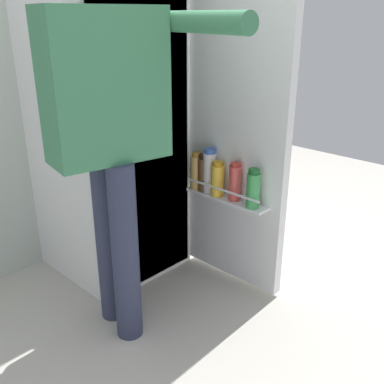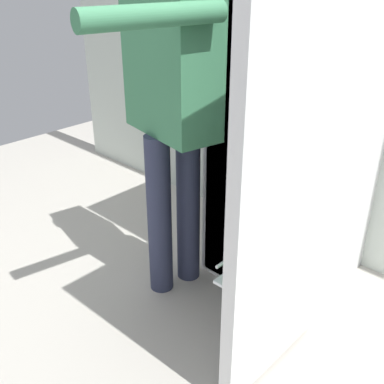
% 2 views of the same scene
% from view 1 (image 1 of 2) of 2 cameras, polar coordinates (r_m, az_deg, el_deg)
% --- Properties ---
extents(ground_plane, '(5.95, 5.95, 0.00)m').
position_cam_1_polar(ground_plane, '(2.43, -1.19, -13.43)').
color(ground_plane, '#B7B2A8').
extents(kitchen_wall, '(4.40, 0.10, 2.51)m').
position_cam_1_polar(kitchen_wall, '(2.74, -16.33, 17.87)').
color(kitchen_wall, beige).
rests_on(kitchen_wall, ground_plane).
extents(refrigerator, '(0.69, 1.25, 1.74)m').
position_cam_1_polar(refrigerator, '(2.45, -9.61, 8.91)').
color(refrigerator, white).
rests_on(refrigerator, ground_plane).
extents(person, '(0.58, 0.85, 1.68)m').
position_cam_1_polar(person, '(1.86, -10.52, 9.63)').
color(person, '#2D334C').
rests_on(person, ground_plane).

